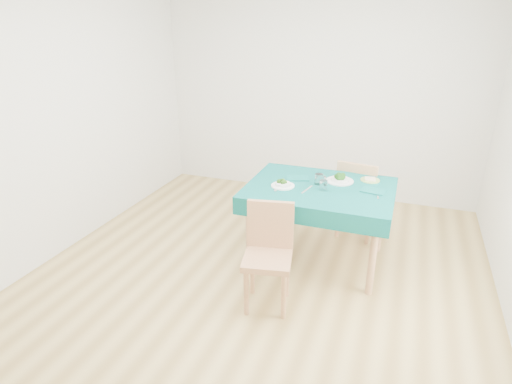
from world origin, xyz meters
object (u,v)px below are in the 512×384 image
(chair_far, at_px, (360,190))
(side_plate, at_px, (370,180))
(table, at_px, (318,224))
(chair_near, at_px, (268,255))
(bowl_far, at_px, (340,178))
(bowl_near, at_px, (283,183))

(chair_far, bearing_deg, side_plate, 117.39)
(chair_far, xyz_separation_m, side_plate, (0.12, -0.36, 0.26))
(table, relative_size, chair_far, 1.28)
(table, bearing_deg, chair_near, -104.84)
(bowl_far, bearing_deg, chair_far, 73.11)
(table, distance_m, side_plate, 0.64)
(table, bearing_deg, chair_far, 66.78)
(chair_far, bearing_deg, chair_near, 80.62)
(table, height_order, bowl_far, bowl_far)
(bowl_far, relative_size, side_plate, 1.43)
(chair_near, bearing_deg, chair_far, 60.20)
(side_plate, bearing_deg, table, -141.92)
(chair_far, distance_m, bowl_far, 0.58)
(bowl_far, height_order, side_plate, bowl_far)
(table, relative_size, chair_near, 1.40)
(table, height_order, bowl_near, bowl_near)
(chair_near, xyz_separation_m, bowl_near, (-0.10, 0.72, 0.33))
(bowl_near, bearing_deg, side_plate, 30.31)
(chair_far, relative_size, bowl_far, 3.93)
(chair_near, xyz_separation_m, bowl_far, (0.36, 1.02, 0.33))
(table, distance_m, bowl_far, 0.48)
(table, height_order, side_plate, side_plate)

